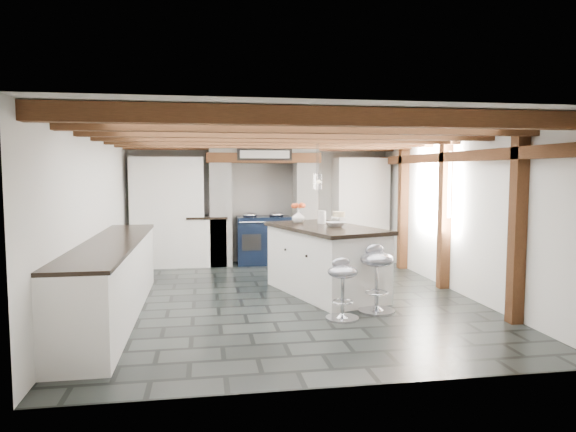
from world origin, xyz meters
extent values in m
plane|color=black|center=(0.00, 0.00, 0.00)|extent=(6.00, 6.00, 0.00)
plane|color=white|center=(0.00, 3.00, 1.15)|extent=(5.00, 0.00, 5.00)
plane|color=white|center=(-2.50, 0.00, 1.15)|extent=(0.00, 6.00, 6.00)
plane|color=white|center=(2.50, 0.00, 1.15)|extent=(0.00, 6.00, 6.00)
plane|color=white|center=(0.00, 0.00, 2.30)|extent=(6.00, 6.00, 0.00)
cube|color=white|center=(-0.80, 2.70, 0.95)|extent=(0.40, 0.60, 1.90)
cube|color=white|center=(0.80, 2.70, 0.95)|extent=(0.40, 0.60, 1.90)
cube|color=#542E18|center=(0.00, 2.70, 1.99)|extent=(2.10, 0.65, 0.18)
cube|color=white|center=(0.00, 2.70, 2.15)|extent=(2.00, 0.60, 0.31)
cube|color=black|center=(0.00, 2.38, 2.05)|extent=(1.00, 0.03, 0.22)
cube|color=silver|center=(0.00, 2.36, 2.05)|extent=(0.90, 0.01, 0.14)
cube|color=white|center=(-1.75, 2.70, 1.00)|extent=(1.30, 0.58, 2.00)
cube|color=white|center=(1.90, 2.70, 1.00)|extent=(1.00, 0.58, 2.00)
cube|color=white|center=(-2.20, -0.60, 0.44)|extent=(0.60, 3.80, 0.88)
cube|color=black|center=(-2.20, -0.60, 0.90)|extent=(0.64, 3.80, 0.04)
cube|color=white|center=(-1.05, 2.70, 0.44)|extent=(0.70, 0.60, 0.88)
cube|color=black|center=(-1.05, 2.70, 0.90)|extent=(0.74, 0.64, 0.04)
cube|color=#542E18|center=(2.42, 0.00, 1.95)|extent=(0.15, 5.80, 0.14)
plane|color=white|center=(2.48, 0.60, 1.55)|extent=(0.00, 0.90, 0.90)
cube|color=#542E18|center=(0.00, -2.60, 2.21)|extent=(5.00, 0.16, 0.16)
cube|color=#542E18|center=(0.00, -1.73, 2.21)|extent=(5.00, 0.16, 0.16)
cube|color=#542E18|center=(0.00, -0.87, 2.21)|extent=(5.00, 0.16, 0.16)
cube|color=#542E18|center=(0.00, 0.00, 2.21)|extent=(5.00, 0.16, 0.16)
cube|color=#542E18|center=(0.00, 0.87, 2.21)|extent=(5.00, 0.16, 0.16)
cube|color=#542E18|center=(0.00, 1.73, 2.21)|extent=(5.00, 0.16, 0.16)
cube|color=#542E18|center=(0.00, 2.60, 2.21)|extent=(5.00, 0.16, 0.16)
cube|color=#542E18|center=(2.42, -1.60, 1.15)|extent=(0.15, 0.15, 2.30)
cube|color=#542E18|center=(2.42, 0.20, 1.15)|extent=(0.15, 0.15, 2.30)
cube|color=#542E18|center=(2.42, 1.80, 1.15)|extent=(0.15, 0.15, 2.30)
cylinder|color=black|center=(0.45, -0.05, 1.93)|extent=(0.01, 0.01, 0.56)
cylinder|color=white|center=(0.45, -0.05, 1.60)|extent=(0.09, 0.09, 0.22)
cylinder|color=black|center=(0.50, 0.25, 1.93)|extent=(0.01, 0.01, 0.56)
cylinder|color=white|center=(0.50, 0.25, 1.60)|extent=(0.09, 0.09, 0.22)
cylinder|color=black|center=(0.55, 0.55, 1.93)|extent=(0.01, 0.01, 0.56)
cylinder|color=white|center=(0.55, 0.55, 1.60)|extent=(0.09, 0.09, 0.22)
cube|color=black|center=(0.00, 2.68, 0.45)|extent=(1.00, 0.60, 0.90)
ellipsoid|color=silver|center=(-0.25, 2.68, 0.93)|extent=(0.28, 0.28, 0.11)
ellipsoid|color=silver|center=(0.25, 2.68, 0.93)|extent=(0.28, 0.28, 0.11)
cylinder|color=silver|center=(0.00, 2.36, 0.82)|extent=(0.95, 0.03, 0.03)
cube|color=black|center=(-0.25, 2.38, 0.45)|extent=(0.35, 0.02, 0.30)
cube|color=black|center=(0.25, 2.38, 0.45)|extent=(0.35, 0.02, 0.30)
cube|color=white|center=(0.59, 0.14, 0.46)|extent=(1.46, 2.07, 0.92)
cube|color=black|center=(0.59, 0.14, 0.94)|extent=(1.57, 2.18, 0.05)
imported|color=white|center=(0.29, 0.59, 1.07)|extent=(0.24, 0.24, 0.20)
ellipsoid|color=#DC4B1F|center=(0.29, 0.59, 1.23)|extent=(0.21, 0.21, 0.13)
cylinder|color=white|center=(0.63, 0.53, 1.06)|extent=(0.13, 0.13, 0.19)
imported|color=white|center=(0.72, 0.07, 1.00)|extent=(0.34, 0.34, 0.07)
cylinder|color=white|center=(0.83, 0.27, 1.02)|extent=(0.05, 0.05, 0.10)
cylinder|color=white|center=(0.83, 0.27, 1.08)|extent=(0.23, 0.23, 0.02)
cylinder|color=#C6B185|center=(0.83, 0.27, 1.13)|extent=(0.18, 0.18, 0.07)
cylinder|color=silver|center=(1.00, -0.91, 0.02)|extent=(0.46, 0.46, 0.03)
cone|color=silver|center=(1.00, -0.91, 0.06)|extent=(0.21, 0.21, 0.08)
cylinder|color=silver|center=(1.00, -0.91, 0.34)|extent=(0.05, 0.05, 0.57)
torus|color=silver|center=(1.00, -0.91, 0.25)|extent=(0.29, 0.29, 0.02)
ellipsoid|color=gray|center=(1.00, -0.91, 0.66)|extent=(0.54, 0.54, 0.19)
ellipsoid|color=gray|center=(0.96, -0.82, 0.77)|extent=(0.31, 0.22, 0.16)
cylinder|color=silver|center=(0.50, -1.15, 0.01)|extent=(0.39, 0.39, 0.03)
cone|color=silver|center=(0.50, -1.15, 0.05)|extent=(0.18, 0.18, 0.07)
cylinder|color=silver|center=(0.50, -1.15, 0.29)|extent=(0.04, 0.04, 0.49)
torus|color=silver|center=(0.50, -1.15, 0.21)|extent=(0.25, 0.25, 0.02)
ellipsoid|color=gray|center=(0.50, -1.15, 0.57)|extent=(0.46, 0.46, 0.16)
ellipsoid|color=gray|center=(0.47, -1.06, 0.66)|extent=(0.27, 0.18, 0.14)
camera|label=1|loc=(-1.10, -6.90, 1.75)|focal=32.00mm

